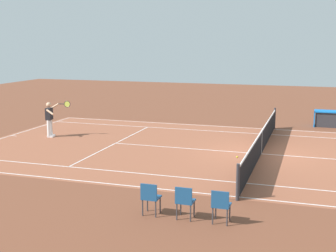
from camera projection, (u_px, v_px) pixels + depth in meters
name	position (u px, v px, depth m)	size (l,w,h in m)	color
ground_plane	(261.00, 154.00, 18.57)	(60.00, 60.00, 0.00)	brown
court_slab	(261.00, 154.00, 18.57)	(24.20, 11.40, 0.00)	#935138
court_line_markings	(261.00, 154.00, 18.57)	(23.85, 11.05, 0.01)	white
tennis_net	(262.00, 142.00, 18.48)	(0.10, 11.70, 1.08)	#2D2D33
tennis_player_near	(50.00, 117.00, 21.73)	(1.03, 0.82, 1.70)	white
tennis_ball	(237.00, 157.00, 17.94)	(0.07, 0.07, 0.07)	#CCE01E
spectator_chair_0	(221.00, 204.00, 11.37)	(0.44, 0.44, 0.88)	#38383D
spectator_chair_1	(185.00, 200.00, 11.65)	(0.44, 0.44, 0.88)	#38383D
spectator_chair_2	(150.00, 196.00, 11.92)	(0.44, 0.44, 0.88)	#38383D
equipment_cart_tarped	(326.00, 118.00, 24.45)	(1.25, 0.84, 0.85)	#2D2D33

